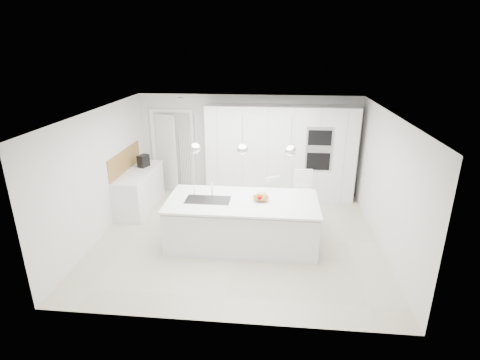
# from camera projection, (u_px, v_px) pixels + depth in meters

# --- Properties ---
(floor) EXTENTS (5.50, 5.50, 0.00)m
(floor) POSITION_uv_depth(u_px,v_px,m) (239.00, 236.00, 7.57)
(floor) COLOR beige
(floor) RESTS_ON ground
(wall_back) EXTENTS (5.50, 0.00, 5.50)m
(wall_back) POSITION_uv_depth(u_px,v_px,m) (248.00, 145.00, 9.48)
(wall_back) COLOR silver
(wall_back) RESTS_ON ground
(wall_left) EXTENTS (0.00, 5.00, 5.00)m
(wall_left) POSITION_uv_depth(u_px,v_px,m) (100.00, 173.00, 7.39)
(wall_left) COLOR silver
(wall_left) RESTS_ON ground
(ceiling) EXTENTS (5.50, 5.50, 0.00)m
(ceiling) POSITION_uv_depth(u_px,v_px,m) (238.00, 113.00, 6.71)
(ceiling) COLOR white
(ceiling) RESTS_ON wall_back
(tall_cabinets) EXTENTS (3.60, 0.60, 2.30)m
(tall_cabinets) POSITION_uv_depth(u_px,v_px,m) (280.00, 153.00, 9.16)
(tall_cabinets) COLOR white
(tall_cabinets) RESTS_ON floor
(oven_stack) EXTENTS (0.62, 0.04, 1.05)m
(oven_stack) POSITION_uv_depth(u_px,v_px,m) (319.00, 149.00, 8.72)
(oven_stack) COLOR #A5A5A8
(oven_stack) RESTS_ON tall_cabinets
(doorway_frame) EXTENTS (1.11, 0.08, 2.13)m
(doorway_frame) POSITION_uv_depth(u_px,v_px,m) (173.00, 152.00, 9.71)
(doorway_frame) COLOR white
(doorway_frame) RESTS_ON floor
(hallway_door) EXTENTS (0.76, 0.38, 2.00)m
(hallway_door) POSITION_uv_depth(u_px,v_px,m) (164.00, 153.00, 9.69)
(hallway_door) COLOR white
(hallway_door) RESTS_ON floor
(radiator) EXTENTS (0.32, 0.04, 1.40)m
(radiator) POSITION_uv_depth(u_px,v_px,m) (186.00, 159.00, 9.73)
(radiator) COLOR white
(radiator) RESTS_ON floor
(left_base_cabinets) EXTENTS (0.60, 1.80, 0.86)m
(left_base_cabinets) POSITION_uv_depth(u_px,v_px,m) (140.00, 190.00, 8.77)
(left_base_cabinets) COLOR white
(left_base_cabinets) RESTS_ON floor
(left_worktop) EXTENTS (0.62, 1.82, 0.04)m
(left_worktop) POSITION_uv_depth(u_px,v_px,m) (138.00, 172.00, 8.62)
(left_worktop) COLOR white
(left_worktop) RESTS_ON left_base_cabinets
(oak_backsplash) EXTENTS (0.02, 1.80, 0.50)m
(oak_backsplash) POSITION_uv_depth(u_px,v_px,m) (125.00, 160.00, 8.55)
(oak_backsplash) COLOR olive
(oak_backsplash) RESTS_ON wall_left
(island_base) EXTENTS (2.80, 1.20, 0.86)m
(island_base) POSITION_uv_depth(u_px,v_px,m) (242.00, 224.00, 7.14)
(island_base) COLOR white
(island_base) RESTS_ON floor
(island_worktop) EXTENTS (2.84, 1.40, 0.04)m
(island_worktop) POSITION_uv_depth(u_px,v_px,m) (242.00, 201.00, 7.03)
(island_worktop) COLOR white
(island_worktop) RESTS_ON island_base
(island_sink) EXTENTS (0.84, 0.44, 0.18)m
(island_sink) POSITION_uv_depth(u_px,v_px,m) (208.00, 204.00, 7.06)
(island_sink) COLOR #3F3F42
(island_sink) RESTS_ON island_worktop
(island_tap) EXTENTS (0.02, 0.02, 0.30)m
(island_tap) POSITION_uv_depth(u_px,v_px,m) (212.00, 189.00, 7.16)
(island_tap) COLOR white
(island_tap) RESTS_ON island_worktop
(pendant_left) EXTENTS (0.20, 0.20, 0.20)m
(pendant_left) POSITION_uv_depth(u_px,v_px,m) (195.00, 148.00, 6.71)
(pendant_left) COLOR white
(pendant_left) RESTS_ON ceiling
(pendant_mid) EXTENTS (0.20, 0.20, 0.20)m
(pendant_mid) POSITION_uv_depth(u_px,v_px,m) (242.00, 149.00, 6.63)
(pendant_mid) COLOR white
(pendant_mid) RESTS_ON ceiling
(pendant_right) EXTENTS (0.20, 0.20, 0.20)m
(pendant_right) POSITION_uv_depth(u_px,v_px,m) (291.00, 151.00, 6.55)
(pendant_right) COLOR white
(pendant_right) RESTS_ON ceiling
(fruit_bowl) EXTENTS (0.33, 0.33, 0.07)m
(fruit_bowl) POSITION_uv_depth(u_px,v_px,m) (261.00, 199.00, 7.00)
(fruit_bowl) COLOR olive
(fruit_bowl) RESTS_ON island_worktop
(espresso_machine) EXTENTS (0.26, 0.31, 0.29)m
(espresso_machine) POSITION_uv_depth(u_px,v_px,m) (143.00, 161.00, 8.88)
(espresso_machine) COLOR black
(espresso_machine) RESTS_ON left_worktop
(bar_stool_left) EXTENTS (0.52, 0.59, 1.05)m
(bar_stool_left) POSITION_uv_depth(u_px,v_px,m) (272.00, 203.00, 7.83)
(bar_stool_left) COLOR white
(bar_stool_left) RESTS_ON floor
(bar_stool_right) EXTENTS (0.43, 0.57, 1.19)m
(bar_stool_right) POSITION_uv_depth(u_px,v_px,m) (302.00, 199.00, 7.86)
(bar_stool_right) COLOR white
(bar_stool_right) RESTS_ON floor
(apple_a) EXTENTS (0.09, 0.09, 0.09)m
(apple_a) POSITION_uv_depth(u_px,v_px,m) (260.00, 197.00, 6.96)
(apple_a) COLOR #AF0802
(apple_a) RESTS_ON fruit_bowl
(apple_b) EXTENTS (0.09, 0.09, 0.09)m
(apple_b) POSITION_uv_depth(u_px,v_px,m) (259.00, 198.00, 6.95)
(apple_b) COLOR #AF0802
(apple_b) RESTS_ON fruit_bowl
(banana_bunch) EXTENTS (0.24, 0.17, 0.22)m
(banana_bunch) POSITION_uv_depth(u_px,v_px,m) (262.00, 195.00, 6.96)
(banana_bunch) COLOR yellow
(banana_bunch) RESTS_ON fruit_bowl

